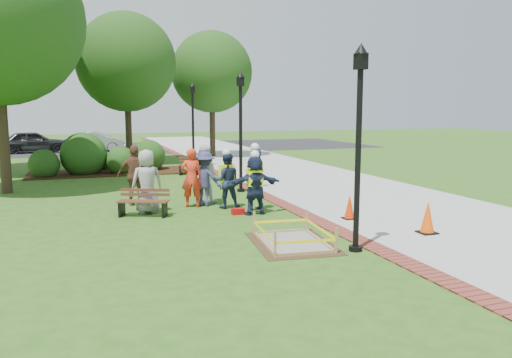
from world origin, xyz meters
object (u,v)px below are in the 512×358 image
object	(u,v)px
hivis_worker_b	(255,177)
hivis_worker_c	(227,178)
bench_near	(143,208)
wet_concrete_pad	(292,233)
lamp_near	(359,133)
hivis_worker_a	(255,183)
cone_front	(428,218)

from	to	relation	value
hivis_worker_b	hivis_worker_c	distance (m)	0.90
bench_near	wet_concrete_pad	bearing A→B (deg)	-54.87
bench_near	lamp_near	world-z (taller)	lamp_near
lamp_near	hivis_worker_c	size ratio (longest dim) A/B	2.37
hivis_worker_a	hivis_worker_c	world-z (taller)	hivis_worker_a
wet_concrete_pad	hivis_worker_a	world-z (taller)	hivis_worker_a
wet_concrete_pad	bench_near	size ratio (longest dim) A/B	1.70
bench_near	lamp_near	size ratio (longest dim) A/B	0.34
hivis_worker_a	hivis_worker_c	distance (m)	1.24
lamp_near	hivis_worker_b	bearing A→B (deg)	97.17
cone_front	bench_near	bearing A→B (deg)	145.49
bench_near	hivis_worker_c	world-z (taller)	hivis_worker_c
lamp_near	hivis_worker_b	distance (m)	5.01
wet_concrete_pad	bench_near	xyz separation A→B (m)	(-2.78, 3.95, 0.01)
wet_concrete_pad	bench_near	bearing A→B (deg)	125.13
wet_concrete_pad	cone_front	bearing A→B (deg)	-4.71
cone_front	hivis_worker_a	bearing A→B (deg)	132.10
wet_concrete_pad	bench_near	world-z (taller)	bench_near
wet_concrete_pad	bench_near	distance (m)	4.84
bench_near	hivis_worker_a	xyz separation A→B (m)	(3.01, -0.75, 0.67)
bench_near	cone_front	world-z (taller)	cone_front
wet_concrete_pad	hivis_worker_b	size ratio (longest dim) A/B	1.25
hivis_worker_b	hivis_worker_c	bearing A→B (deg)	142.09
wet_concrete_pad	hivis_worker_b	xyz separation A→B (m)	(0.43, 3.78, 0.74)
cone_front	hivis_worker_b	xyz separation A→B (m)	(-2.94, 4.06, 0.59)
wet_concrete_pad	cone_front	size ratio (longest dim) A/B	3.08
cone_front	hivis_worker_b	distance (m)	5.05
cone_front	wet_concrete_pad	bearing A→B (deg)	175.29
lamp_near	hivis_worker_b	size ratio (longest dim) A/B	2.16
hivis_worker_b	hivis_worker_a	bearing A→B (deg)	-109.37
wet_concrete_pad	hivis_worker_c	world-z (taller)	hivis_worker_c
cone_front	hivis_worker_b	bearing A→B (deg)	125.91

